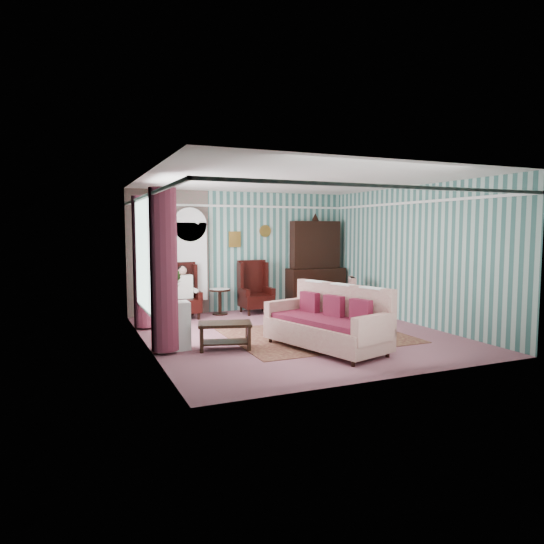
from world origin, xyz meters
name	(u,v)px	position (x,y,z in m)	size (l,w,h in m)	color
floor	(295,334)	(0.00, 0.00, 0.00)	(6.00, 6.00, 0.00)	#98586B
room_shell	(262,229)	(-0.62, 0.18, 2.01)	(5.53, 6.02, 2.91)	#396761
bookcase	(190,267)	(-1.35, 2.84, 1.12)	(0.80, 0.28, 2.24)	white
dresser_hutch	(316,261)	(1.90, 2.72, 1.18)	(1.50, 0.56, 2.36)	black
wingback_left	(183,291)	(-1.60, 2.45, 0.62)	(0.76, 0.80, 1.25)	black
wingback_right	(256,287)	(0.15, 2.45, 0.62)	(0.76, 0.80, 1.25)	black
seated_woman	(183,292)	(-1.60, 2.45, 0.59)	(0.44, 0.40, 1.18)	white
round_side_table	(220,302)	(-0.70, 2.60, 0.30)	(0.50, 0.50, 0.60)	black
nest_table	(376,305)	(2.47, 0.90, 0.27)	(0.45, 0.38, 0.54)	black
plant_stand	(172,326)	(-2.40, -0.30, 0.40)	(0.55, 0.35, 0.80)	silver
rug	(316,335)	(0.30, -0.30, 0.01)	(3.20, 2.60, 0.01)	#4C1B19
sofa	(326,320)	(-0.06, -1.28, 0.49)	(2.16, 0.93, 0.98)	beige
floral_armchair	(340,291)	(1.90, 1.50, 0.54)	(0.72, 0.88, 1.09)	beige
coffee_table	(225,336)	(-1.59, -0.59, 0.22)	(0.88, 0.50, 0.45)	black
potted_plant_a	(169,290)	(-2.48, -0.44, 1.02)	(0.40, 0.35, 0.45)	#245219
potted_plant_b	(173,286)	(-2.35, -0.16, 1.05)	(0.28, 0.22, 0.50)	#28561B
potted_plant_c	(163,290)	(-2.53, -0.26, 1.01)	(0.23, 0.23, 0.42)	#174816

